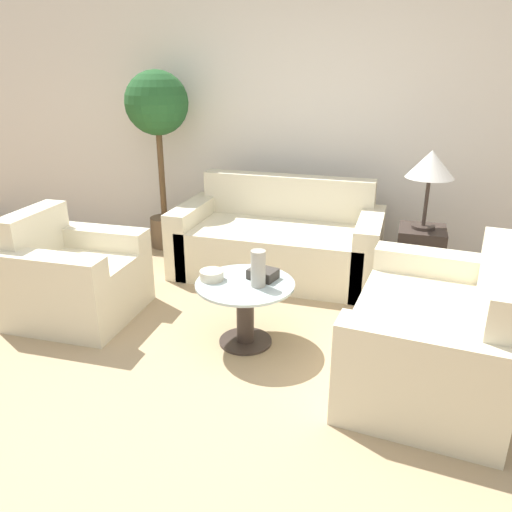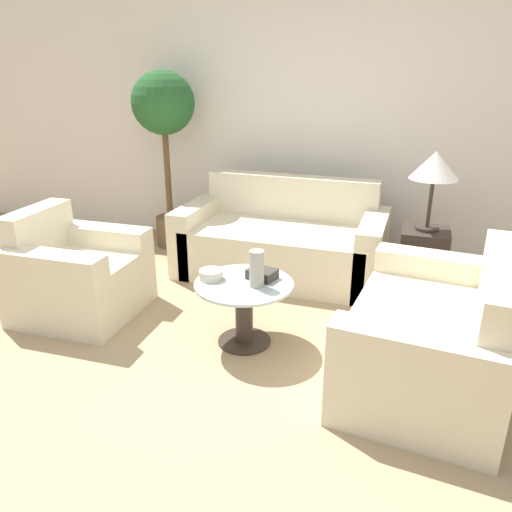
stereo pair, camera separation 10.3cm
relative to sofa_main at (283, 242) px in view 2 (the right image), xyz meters
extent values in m
plane|color=#9E754C|center=(0.07, -2.01, -0.28)|extent=(14.00, 14.00, 0.00)
cube|color=white|center=(0.07, 0.75, 1.02)|extent=(10.00, 0.06, 2.60)
cube|color=tan|center=(0.10, -1.31, -0.28)|extent=(3.66, 3.47, 0.01)
cube|color=beige|center=(0.00, -0.08, -0.06)|extent=(1.61, 0.90, 0.45)
cube|color=beige|center=(0.00, 0.28, 0.14)|extent=(1.61, 0.18, 0.84)
cube|color=beige|center=(-0.80, -0.08, 0.02)|extent=(0.20, 0.90, 0.60)
cube|color=beige|center=(0.80, -0.08, 0.02)|extent=(0.20, 0.90, 0.60)
cube|color=beige|center=(-1.23, -1.29, -0.06)|extent=(0.85, 0.65, 0.45)
cube|color=beige|center=(-1.55, -1.30, 0.12)|extent=(0.20, 0.63, 0.81)
cube|color=beige|center=(-1.22, -1.60, 0.02)|extent=(0.83, 0.23, 0.60)
cube|color=beige|center=(-1.24, -0.98, 0.02)|extent=(0.83, 0.23, 0.60)
cube|color=beige|center=(1.27, -1.36, -0.06)|extent=(0.96, 1.24, 0.45)
cube|color=beige|center=(1.61, -1.39, 0.13)|extent=(0.29, 1.17, 0.82)
cube|color=beige|center=(1.32, -0.78, 0.02)|extent=(0.87, 0.28, 0.60)
cube|color=beige|center=(1.22, -1.93, 0.02)|extent=(0.87, 0.28, 0.60)
cylinder|color=#332823|center=(0.10, -1.31, -0.27)|extent=(0.36, 0.36, 0.02)
cylinder|color=#332823|center=(0.10, -1.31, -0.07)|extent=(0.12, 0.12, 0.43)
cylinder|color=#B2C6C6|center=(0.10, -1.31, 0.16)|extent=(0.66, 0.66, 0.02)
cube|color=#332823|center=(1.22, -0.17, 0.01)|extent=(0.37, 0.37, 0.58)
cylinder|color=#332823|center=(1.22, -0.17, 0.31)|extent=(0.18, 0.18, 0.02)
cylinder|color=#332823|center=(1.22, -0.17, 0.52)|extent=(0.03, 0.03, 0.38)
cone|color=beige|center=(1.22, -0.17, 0.81)|extent=(0.37, 0.37, 0.21)
cylinder|color=brown|center=(-1.31, 0.31, -0.12)|extent=(0.30, 0.30, 0.32)
cylinder|color=brown|center=(-1.31, 0.31, 0.52)|extent=(0.06, 0.06, 0.97)
sphere|color=#235628|center=(-1.31, 0.31, 1.17)|extent=(0.61, 0.61, 0.61)
cylinder|color=#9E998E|center=(0.20, -1.34, 0.29)|extent=(0.10, 0.10, 0.24)
cylinder|color=beige|center=(-0.13, -1.33, 0.20)|extent=(0.16, 0.16, 0.06)
cube|color=#38332D|center=(0.19, -1.21, 0.20)|extent=(0.21, 0.18, 0.07)
camera|label=1|loc=(1.05, -4.17, 1.52)|focal=35.00mm
camera|label=2|loc=(1.14, -4.14, 1.52)|focal=35.00mm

